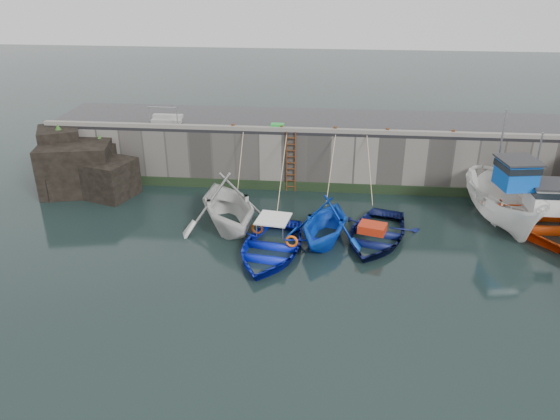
# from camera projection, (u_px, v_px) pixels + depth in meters

# --- Properties ---
(ground) EXTENTS (120.00, 120.00, 0.00)m
(ground) POSITION_uv_depth(u_px,v_px,m) (324.00, 299.00, 19.54)
(ground) COLOR black
(ground) RESTS_ON ground
(quay_back) EXTENTS (30.00, 5.00, 3.00)m
(quay_back) POSITION_uv_depth(u_px,v_px,m) (330.00, 149.00, 30.21)
(quay_back) COLOR slate
(quay_back) RESTS_ON ground
(road_back) EXTENTS (30.00, 5.00, 0.16)m
(road_back) POSITION_uv_depth(u_px,v_px,m) (332.00, 121.00, 29.55)
(road_back) COLOR black
(road_back) RESTS_ON quay_back
(kerb_back) EXTENTS (30.00, 0.30, 0.20)m
(kerb_back) POSITION_uv_depth(u_px,v_px,m) (331.00, 131.00, 27.35)
(kerb_back) COLOR slate
(kerb_back) RESTS_ON road_back
(algae_back) EXTENTS (30.00, 0.08, 0.50)m
(algae_back) POSITION_uv_depth(u_px,v_px,m) (329.00, 187.00, 28.44)
(algae_back) COLOR black
(algae_back) RESTS_ON ground
(rock_outcrop) EXTENTS (5.85, 4.24, 3.41)m
(rock_outcrop) POSITION_uv_depth(u_px,v_px,m) (81.00, 167.00, 28.39)
(rock_outcrop) COLOR black
(rock_outcrop) RESTS_ON ground
(ladder) EXTENTS (0.51, 0.08, 3.20)m
(ladder) POSITION_uv_depth(u_px,v_px,m) (291.00, 162.00, 28.01)
(ladder) COLOR #3F1E0F
(ladder) RESTS_ON ground
(boat_near_white) EXTENTS (6.35, 6.71, 2.79)m
(boat_near_white) POSITION_uv_depth(u_px,v_px,m) (228.00, 226.00, 24.91)
(boat_near_white) COLOR silver
(boat_near_white) RESTS_ON ground
(boat_near_white_rope) EXTENTS (0.04, 3.28, 3.10)m
(boat_near_white_rope) POSITION_uv_depth(u_px,v_px,m) (241.00, 196.00, 28.07)
(boat_near_white_rope) COLOR tan
(boat_near_white_rope) RESTS_ON ground
(boat_near_blue) EXTENTS (4.37, 5.60, 1.06)m
(boat_near_blue) POSITION_uv_depth(u_px,v_px,m) (270.00, 253.00, 22.62)
(boat_near_blue) COLOR #0D1EC4
(boat_near_blue) RESTS_ON ground
(boat_near_blue_rope) EXTENTS (0.04, 5.04, 3.10)m
(boat_near_blue_rope) POSITION_uv_depth(u_px,v_px,m) (281.00, 207.00, 26.83)
(boat_near_blue_rope) COLOR tan
(boat_near_blue_rope) RESTS_ON ground
(boat_near_blacktrim) EXTENTS (4.64, 5.07, 2.27)m
(boat_near_blacktrim) POSITION_uv_depth(u_px,v_px,m) (324.00, 240.00, 23.67)
(boat_near_blacktrim) COLOR blue
(boat_near_blacktrim) RESTS_ON ground
(boat_near_blacktrim_rope) EXTENTS (0.04, 3.92, 3.10)m
(boat_near_blacktrim_rope) POSITION_uv_depth(u_px,v_px,m) (326.00, 203.00, 27.26)
(boat_near_blacktrim_rope) COLOR tan
(boat_near_blacktrim_rope) RESTS_ON ground
(boat_near_navy) EXTENTS (4.84, 5.81, 1.04)m
(boat_near_navy) POSITION_uv_depth(u_px,v_px,m) (375.00, 239.00, 23.72)
(boat_near_navy) COLOR #0B1245
(boat_near_navy) RESTS_ON ground
(boat_near_navy_rope) EXTENTS (0.04, 3.72, 3.10)m
(boat_near_navy_rope) POSITION_uv_depth(u_px,v_px,m) (370.00, 204.00, 27.19)
(boat_near_navy_rope) COLOR tan
(boat_near_navy_rope) RESTS_ON ground
(boat_far_white) EXTENTS (3.30, 6.40, 5.35)m
(boat_far_white) POSITION_uv_depth(u_px,v_px,m) (504.00, 203.00, 24.82)
(boat_far_white) COLOR white
(boat_far_white) RESTS_ON ground
(boat_far_orange) EXTENTS (4.63, 6.48, 4.34)m
(boat_far_orange) POSITION_uv_depth(u_px,v_px,m) (536.00, 216.00, 24.88)
(boat_far_orange) COLOR #E2420B
(boat_far_orange) RESTS_ON ground
(fish_crate) EXTENTS (0.67, 0.40, 0.31)m
(fish_crate) POSITION_uv_depth(u_px,v_px,m) (278.00, 127.00, 27.79)
(fish_crate) COLOR green
(fish_crate) RESTS_ON road_back
(railing) EXTENTS (1.60, 1.05, 1.00)m
(railing) POSITION_uv_depth(u_px,v_px,m) (167.00, 118.00, 29.07)
(railing) COLOR #A5A8AD
(railing) RESTS_ON road_back
(bollard_a) EXTENTS (0.18, 0.18, 0.28)m
(bollard_a) POSITION_uv_depth(u_px,v_px,m) (233.00, 127.00, 27.86)
(bollard_a) COLOR #3F1E0F
(bollard_a) RESTS_ON road_back
(bollard_b) EXTENTS (0.18, 0.18, 0.28)m
(bollard_b) POSITION_uv_depth(u_px,v_px,m) (282.00, 128.00, 27.64)
(bollard_b) COLOR #3F1E0F
(bollard_b) RESTS_ON road_back
(bollard_c) EXTENTS (0.18, 0.18, 0.28)m
(bollard_c) POSITION_uv_depth(u_px,v_px,m) (335.00, 129.00, 27.40)
(bollard_c) COLOR #3F1E0F
(bollard_c) RESTS_ON road_back
(bollard_d) EXTENTS (0.18, 0.18, 0.28)m
(bollard_d) POSITION_uv_depth(u_px,v_px,m) (387.00, 131.00, 27.17)
(bollard_d) COLOR #3F1E0F
(bollard_d) RESTS_ON road_back
(bollard_e) EXTENTS (0.18, 0.18, 0.28)m
(bollard_e) POSITION_uv_depth(u_px,v_px,m) (453.00, 133.00, 26.89)
(bollard_e) COLOR #3F1E0F
(bollard_e) RESTS_ON road_back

